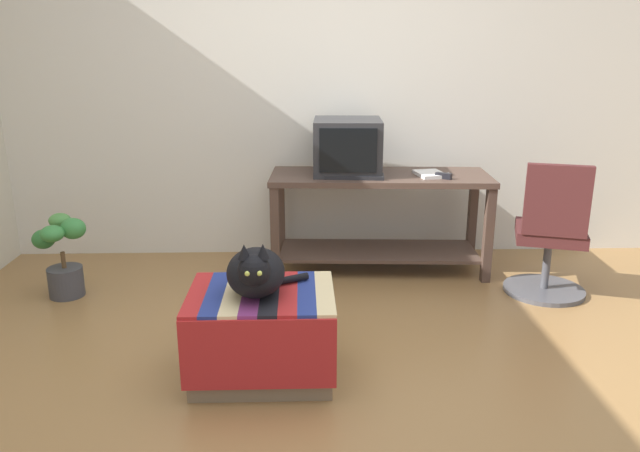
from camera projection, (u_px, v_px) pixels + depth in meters
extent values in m
plane|color=olive|center=(333.00, 386.00, 2.90)|extent=(14.00, 14.00, 0.00)
cube|color=silver|center=(320.00, 84.00, 4.50)|extent=(8.00, 0.10, 2.60)
cube|color=#4C382D|center=(275.00, 234.00, 4.13)|extent=(0.06, 0.06, 0.66)
cube|color=#4C382D|center=(488.00, 236.00, 4.10)|extent=(0.06, 0.06, 0.66)
cube|color=#4C382D|center=(472.00, 216.00, 4.57)|extent=(0.06, 0.06, 0.66)
cube|color=#4C382D|center=(281.00, 215.00, 4.60)|extent=(0.06, 0.06, 0.66)
cube|color=#4C382D|center=(378.00, 251.00, 4.41)|extent=(1.43, 0.56, 0.02)
cube|color=#4C382D|center=(380.00, 177.00, 4.25)|extent=(1.56, 0.65, 0.04)
cube|color=#28282B|center=(347.00, 171.00, 4.29)|extent=(0.34, 0.34, 0.02)
cube|color=#28282B|center=(347.00, 146.00, 4.24)|extent=(0.49, 0.49, 0.38)
cube|color=black|center=(348.00, 151.00, 4.01)|extent=(0.38, 0.03, 0.29)
cube|color=black|center=(355.00, 176.00, 4.12)|extent=(0.41, 0.19, 0.02)
cube|color=white|center=(430.00, 174.00, 4.20)|extent=(0.22, 0.27, 0.02)
cube|color=#7A664C|center=(262.00, 335.00, 2.95)|extent=(0.66, 0.50, 0.42)
cube|color=#AD2323|center=(258.00, 355.00, 2.67)|extent=(0.70, 0.01, 0.34)
cube|color=#AD2323|center=(197.00, 294.00, 2.88)|extent=(0.09, 0.54, 0.02)
cube|color=navy|center=(215.00, 294.00, 2.88)|extent=(0.09, 0.54, 0.02)
cube|color=beige|center=(234.00, 294.00, 2.88)|extent=(0.09, 0.54, 0.02)
cube|color=#7A2D6B|center=(252.00, 294.00, 2.89)|extent=(0.09, 0.54, 0.02)
cube|color=black|center=(270.00, 293.00, 2.89)|extent=(0.09, 0.54, 0.02)
cube|color=#AD2323|center=(288.00, 293.00, 2.89)|extent=(0.09, 0.54, 0.02)
cube|color=navy|center=(307.00, 293.00, 2.89)|extent=(0.09, 0.54, 0.02)
cube|color=beige|center=(325.00, 293.00, 2.90)|extent=(0.09, 0.54, 0.02)
ellipsoid|color=black|center=(256.00, 272.00, 2.83)|extent=(0.28, 0.37, 0.22)
sphere|color=black|center=(254.00, 270.00, 2.69)|extent=(0.15, 0.15, 0.15)
cylinder|color=black|center=(281.00, 281.00, 2.96)|extent=(0.28, 0.16, 0.04)
cone|color=black|center=(244.00, 252.00, 2.66)|extent=(0.06, 0.06, 0.07)
cone|color=black|center=(263.00, 251.00, 2.66)|extent=(0.06, 0.06, 0.07)
sphere|color=#C6D151|center=(247.00, 274.00, 2.62)|extent=(0.02, 0.02, 0.02)
sphere|color=#C6D151|center=(259.00, 273.00, 2.62)|extent=(0.02, 0.02, 0.02)
cylinder|color=#3D3D42|center=(66.00, 282.00, 3.93)|extent=(0.22, 0.22, 0.19)
cylinder|color=brown|center=(63.00, 260.00, 3.89)|extent=(0.03, 0.03, 0.11)
ellipsoid|color=#38843D|center=(73.00, 229.00, 3.83)|extent=(0.16, 0.14, 0.14)
ellipsoid|color=#4C8E42|center=(60.00, 221.00, 3.91)|extent=(0.14, 0.12, 0.10)
ellipsoid|color=#2D7033|center=(44.00, 239.00, 3.88)|extent=(0.14, 0.15, 0.12)
ellipsoid|color=#38843D|center=(52.00, 234.00, 3.75)|extent=(0.15, 0.16, 0.10)
cylinder|color=#4C4C51|center=(544.00, 290.00, 4.01)|extent=(0.52, 0.52, 0.03)
cylinder|color=#4C4C51|center=(547.00, 264.00, 3.96)|extent=(0.05, 0.05, 0.34)
cube|color=#471E1E|center=(550.00, 233.00, 3.90)|extent=(0.53, 0.53, 0.08)
cube|color=#471E1E|center=(557.00, 201.00, 3.65)|extent=(0.38, 0.17, 0.44)
cube|color=black|center=(443.00, 176.00, 4.10)|extent=(0.11, 0.09, 0.04)
cylinder|color=#B7B7BC|center=(445.00, 174.00, 4.22)|extent=(0.08, 0.13, 0.01)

